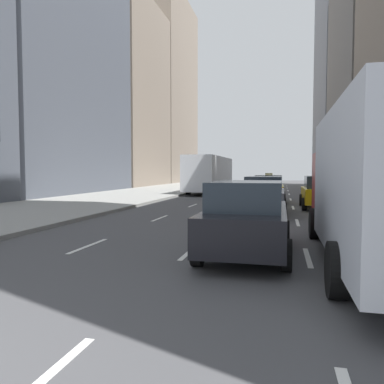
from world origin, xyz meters
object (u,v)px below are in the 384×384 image
(sedan_black_near, at_px, (247,218))
(city_bus, at_px, (210,173))
(sedan_silver_behind, at_px, (264,195))
(taxi_lead, at_px, (321,192))
(box_truck, at_px, (383,185))
(taxi_second, at_px, (269,189))

(sedan_black_near, relative_size, city_bus, 0.39)
(sedan_silver_behind, xyz_separation_m, city_bus, (-5.61, 15.98, 0.90))
(taxi_lead, relative_size, sedan_black_near, 0.96)
(taxi_lead, distance_m, sedan_silver_behind, 4.27)
(taxi_lead, xyz_separation_m, city_bus, (-8.41, 12.76, 0.91))
(sedan_silver_behind, bearing_deg, box_truck, -73.28)
(taxi_lead, distance_m, box_truck, 12.57)
(taxi_lead, relative_size, taxi_second, 1.00)
(taxi_second, xyz_separation_m, city_bus, (-5.61, 9.76, 0.91))
(taxi_lead, bearing_deg, sedan_black_near, -103.18)
(taxi_second, relative_size, sedan_black_near, 0.96)
(taxi_second, relative_size, box_truck, 0.52)
(taxi_second, distance_m, sedan_black_near, 14.96)
(taxi_lead, relative_size, sedan_silver_behind, 0.90)
(taxi_lead, bearing_deg, taxi_second, 133.02)
(taxi_second, bearing_deg, box_truck, -79.79)
(city_bus, bearing_deg, box_truck, -71.61)
(sedan_silver_behind, bearing_deg, taxi_lead, 49.00)
(sedan_black_near, distance_m, sedan_silver_behind, 8.74)
(sedan_black_near, bearing_deg, city_bus, 102.79)
(city_bus, bearing_deg, sedan_black_near, -77.21)
(taxi_second, height_order, sedan_silver_behind, taxi_second)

